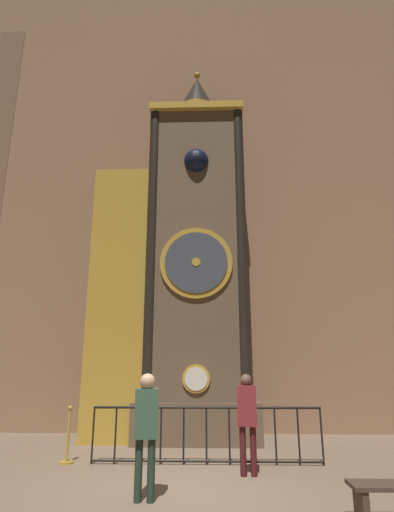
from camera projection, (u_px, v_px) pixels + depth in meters
ground_plane at (177, 494)px, 5.86m from camera, size 28.00×28.00×0.00m
cathedral_back_wall at (190, 183)px, 13.00m from camera, size 24.00×0.32×15.12m
clock_tower at (178, 265)px, 10.97m from camera, size 4.36×1.80×10.74m
railing_fence at (206, 432)px, 7.71m from camera, size 4.46×0.05×1.05m
visitor_near at (146, 422)px, 5.79m from camera, size 0.37×0.27×1.72m
visitor_far at (247, 414)px, 7.05m from camera, size 0.36×0.25×1.67m
stanchion_post at (68, 444)px, 7.76m from camera, size 0.28×0.28×1.05m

